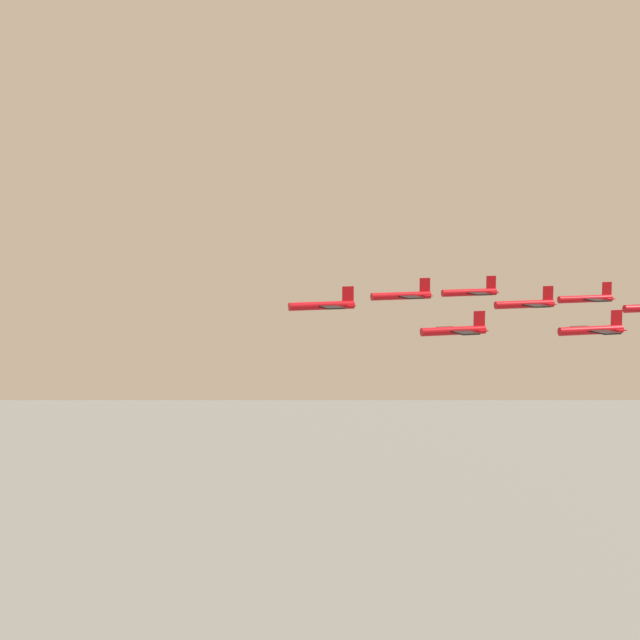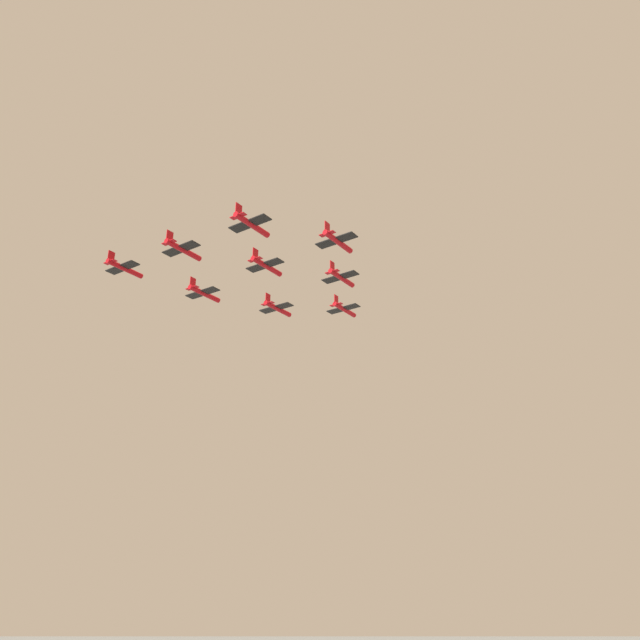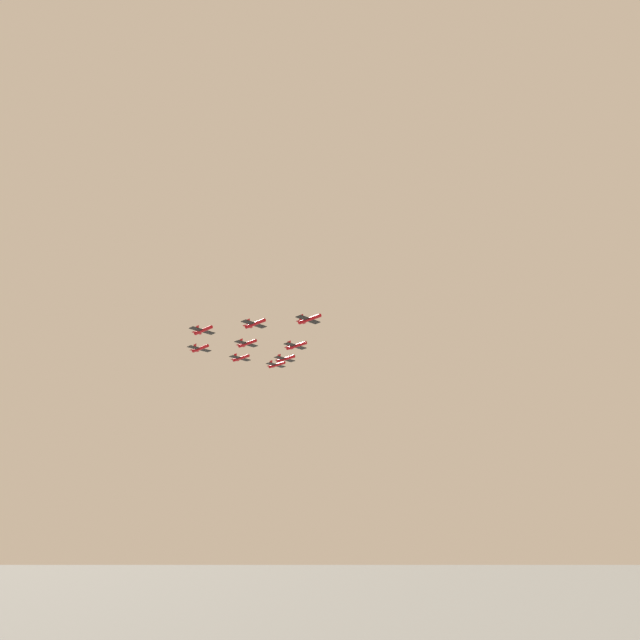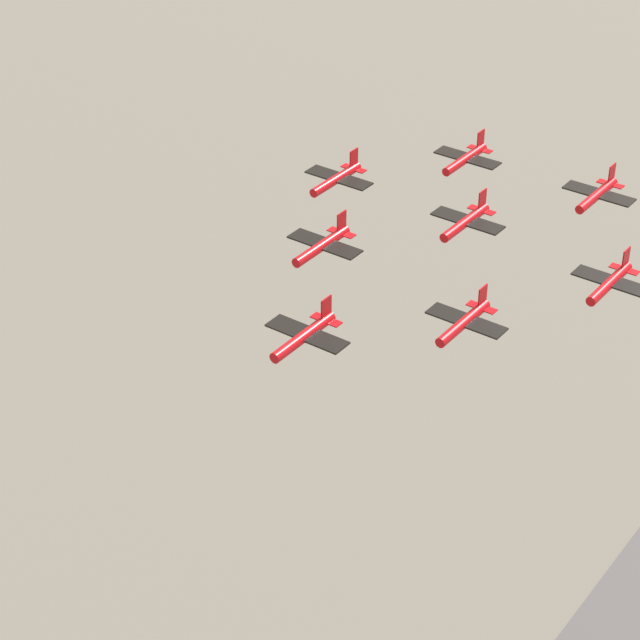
% 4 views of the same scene
% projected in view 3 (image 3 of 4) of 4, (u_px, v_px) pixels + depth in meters
% --- Properties ---
extents(jet_0, '(8.77, 8.92, 3.23)m').
position_uv_depth(jet_0, '(309.00, 319.00, 160.84)').
color(jet_0, '#B20C14').
extents(jet_1, '(8.77, 8.92, 3.23)m').
position_uv_depth(jet_1, '(296.00, 346.00, 176.43)').
color(jet_1, '#B20C14').
extents(jet_2, '(8.77, 8.92, 3.23)m').
position_uv_depth(jet_2, '(254.00, 324.00, 164.95)').
color(jet_2, '#B20C14').
extents(jet_3, '(8.77, 8.92, 3.23)m').
position_uv_depth(jet_3, '(285.00, 359.00, 193.33)').
color(jet_3, '#B20C14').
extents(jet_4, '(8.77, 8.92, 3.23)m').
position_uv_depth(jet_4, '(247.00, 343.00, 181.33)').
color(jet_4, '#B20C14').
extents(jet_5, '(8.77, 8.92, 3.23)m').
position_uv_depth(jet_5, '(203.00, 330.00, 168.76)').
color(jet_5, '#B20C14').
extents(jet_6, '(8.77, 8.92, 3.23)m').
position_uv_depth(jet_6, '(276.00, 365.00, 211.01)').
color(jet_6, '#B20C14').
extents(jet_7, '(8.77, 8.92, 3.23)m').
position_uv_depth(jet_7, '(240.00, 358.00, 197.99)').
color(jet_7, '#B20C14').
extents(jet_8, '(8.77, 8.92, 3.23)m').
position_uv_depth(jet_8, '(200.00, 349.00, 185.22)').
color(jet_8, '#B20C14').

